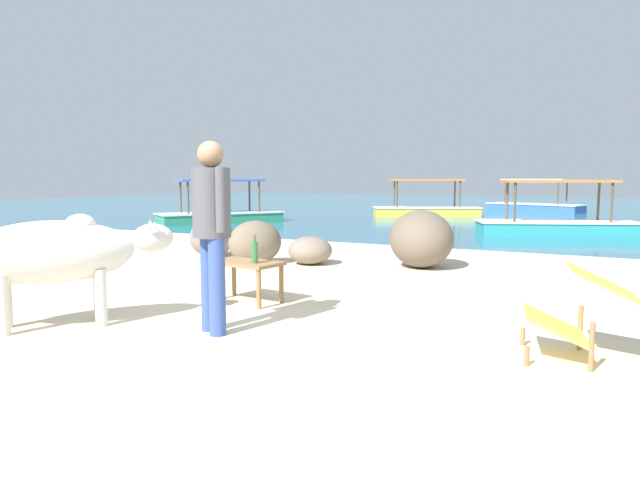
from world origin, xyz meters
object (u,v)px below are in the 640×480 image
at_px(cow, 57,253).
at_px(boat_green, 221,214).
at_px(low_bench_table, 246,268).
at_px(bottle, 255,252).
at_px(boat_blue, 535,205).
at_px(boat_yellow, 426,208).
at_px(person_standing, 212,222).
at_px(boat_teal, 557,223).
at_px(deck_chair_far, 579,307).

xyz_separation_m(cow, boat_green, (-6.16, 10.45, -0.41)).
height_order(low_bench_table, bottle, bottle).
relative_size(cow, boat_blue, 0.42).
xyz_separation_m(boat_yellow, boat_blue, (3.04, 4.48, 0.00)).
bearing_deg(boat_green, person_standing, 70.60).
relative_size(bottle, boat_teal, 0.08).
xyz_separation_m(low_bench_table, boat_yellow, (-2.56, 14.72, -0.11)).
xyz_separation_m(low_bench_table, person_standing, (0.47, -1.15, 0.58)).
distance_m(low_bench_table, boat_green, 11.30).
xyz_separation_m(low_bench_table, boat_blue, (0.48, 19.20, -0.11)).
distance_m(boat_blue, boat_teal, 9.61).
distance_m(bottle, boat_blue, 19.28).
bearing_deg(boat_blue, boat_green, -107.21).
bearing_deg(boat_green, low_bench_table, 72.21).
bearing_deg(bottle, boat_yellow, 100.44).
height_order(deck_chair_far, boat_green, boat_green).
distance_m(cow, boat_green, 12.13).
distance_m(boat_yellow, boat_teal, 6.87).
height_order(bottle, boat_yellow, boat_yellow).
distance_m(deck_chair_far, person_standing, 2.93).
height_order(low_bench_table, person_standing, person_standing).
distance_m(cow, bottle, 1.86).
bearing_deg(boat_teal, boat_blue, -102.50).
xyz_separation_m(low_bench_table, boat_teal, (2.17, 9.74, -0.11)).
distance_m(person_standing, boat_teal, 11.05).
xyz_separation_m(boat_yellow, boat_green, (-4.48, -5.88, 0.00)).
xyz_separation_m(boat_yellow, boat_teal, (4.73, -4.98, 0.00)).
relative_size(bottle, boat_yellow, 0.08).
bearing_deg(person_standing, boat_teal, 21.40).
height_order(person_standing, boat_teal, person_standing).
bearing_deg(boat_green, boat_teal, 129.27).
relative_size(cow, low_bench_table, 1.98).
height_order(low_bench_table, boat_blue, boat_blue).
bearing_deg(low_bench_table, boat_blue, 96.11).
distance_m(low_bench_table, boat_teal, 9.98).
bearing_deg(boat_teal, person_standing, 58.50).
bearing_deg(boat_teal, deck_chair_far, 73.51).
bearing_deg(bottle, boat_blue, 89.05).
relative_size(low_bench_table, boat_teal, 0.21).
bearing_deg(boat_green, boat_yellow, 176.40).
relative_size(low_bench_table, deck_chair_far, 0.95).
relative_size(low_bench_table, boat_blue, 0.21).
bearing_deg(boat_yellow, cow, -111.24).
xyz_separation_m(bottle, boat_green, (-7.20, 8.91, -0.31)).
xyz_separation_m(deck_chair_far, boat_yellow, (-5.83, 15.23, -0.13)).
xyz_separation_m(low_bench_table, boat_green, (-7.04, 8.84, -0.11)).
bearing_deg(boat_yellow, bottle, -106.67).
distance_m(boat_green, boat_teal, 9.25).
bearing_deg(boat_blue, person_standing, -71.28).
height_order(cow, bottle, cow).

